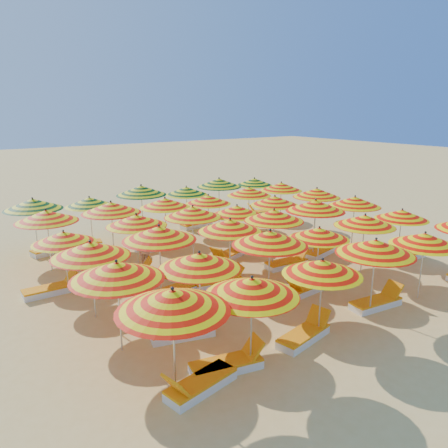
{
  "coord_description": "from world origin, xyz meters",
  "views": [
    {
      "loc": [
        -9.37,
        -12.97,
        5.95
      ],
      "look_at": [
        0.0,
        0.5,
        1.6
      ],
      "focal_mm": 35.0,
      "sensor_mm": 36.0,
      "label": 1
    }
  ],
  "objects_px": {
    "umbrella_1": "(252,287)",
    "lounger_0": "(199,385)",
    "umbrella_30": "(33,204)",
    "umbrella_21": "(237,210)",
    "lounger_5": "(184,331)",
    "umbrella_12": "(90,250)",
    "lounger_2": "(304,335)",
    "umbrella_18": "(64,237)",
    "lounger_1": "(228,364)",
    "lounger_13": "(129,275)",
    "umbrella_22": "(275,201)",
    "umbrella_33": "(186,191)",
    "umbrella_9": "(319,233)",
    "umbrella_10": "(365,221)",
    "umbrella_4": "(425,239)",
    "umbrella_28": "(249,191)",
    "umbrella_31": "(90,202)",
    "lounger_11": "(321,251)",
    "lounger_21": "(262,212)",
    "umbrella_8": "(270,238)",
    "lounger_16": "(156,246)",
    "umbrella_15": "(274,215)",
    "lounger_8": "(178,289)",
    "umbrella_35": "(254,182)",
    "umbrella_24": "(46,216)",
    "lounger_14": "(227,256)",
    "umbrella_26": "(165,203)",
    "lounger_12": "(52,289)",
    "umbrella_19": "(136,220)",
    "umbrella_27": "(208,199)",
    "lounger_9": "(220,282)",
    "lounger_17": "(240,230)",
    "lounger_20": "(196,224)",
    "umbrella_20": "(193,212)",
    "lounger_18": "(53,249)",
    "umbrella_7": "(199,261)",
    "lounger_15": "(99,259)",
    "umbrella_6": "(117,271)",
    "lounger_10": "(287,263)",
    "umbrella_0": "(173,301)",
    "umbrella_14": "(230,226)",
    "beachgoer_b": "(145,251)",
    "lounger_19": "(81,245)",
    "umbrella_2": "(322,267)",
    "umbrella_32": "(141,190)",
    "lounger_7": "(406,255)",
    "umbrella_34": "(219,183)",
    "umbrella_11": "(402,215)",
    "umbrella_25": "(111,208)"
  },
  "relations": [
    {
      "from": "umbrella_2",
      "to": "umbrella_21",
      "type": "bearing_deg",
      "value": 72.23
    },
    {
      "from": "umbrella_11",
      "to": "umbrella_35",
      "type": "xyz_separation_m",
      "value": [
        0.09,
        9.36,
        0.03
      ]
    },
    {
      "from": "lounger_11",
      "to": "lounger_21",
      "type": "height_order",
      "value": "same"
    },
    {
      "from": "umbrella_26",
      "to": "lounger_12",
      "type": "distance_m",
      "value": 6.18
    },
    {
      "from": "umbrella_35",
      "to": "lounger_2",
      "type": "distance_m",
      "value": 14.07
    },
    {
      "from": "umbrella_6",
      "to": "lounger_10",
      "type": "relative_size",
      "value": 1.56
    },
    {
      "from": "lounger_13",
      "to": "umbrella_30",
      "type": "bearing_deg",
      "value": 130.09
    },
    {
      "from": "umbrella_27",
      "to": "lounger_9",
      "type": "height_order",
      "value": "umbrella_27"
    },
    {
      "from": "umbrella_21",
      "to": "lounger_5",
      "type": "bearing_deg",
      "value": -138.23
    },
    {
      "from": "umbrella_12",
      "to": "umbrella_26",
      "type": "xyz_separation_m",
      "value": [
        4.81,
        4.75,
        -0.07
      ]
    },
    {
      "from": "umbrella_24",
      "to": "lounger_14",
      "type": "height_order",
      "value": "umbrella_24"
    },
    {
      "from": "umbrella_18",
      "to": "lounger_1",
      "type": "height_order",
      "value": "umbrella_18"
    },
    {
      "from": "lounger_0",
      "to": "lounger_9",
      "type": "distance_m",
      "value": 5.81
    },
    {
      "from": "umbrella_28",
      "to": "umbrella_31",
      "type": "xyz_separation_m",
      "value": [
        -7.15,
        2.26,
        -0.05
      ]
    },
    {
      "from": "umbrella_2",
      "to": "lounger_5",
      "type": "bearing_deg",
      "value": 146.54
    },
    {
      "from": "umbrella_24",
      "to": "umbrella_8",
      "type": "bearing_deg",
      "value": -55.12
    },
    {
      "from": "lounger_13",
      "to": "lounger_12",
      "type": "bearing_deg",
      "value": -168.9
    },
    {
      "from": "umbrella_4",
      "to": "umbrella_12",
      "type": "distance_m",
      "value": 10.16
    },
    {
      "from": "lounger_15",
      "to": "umbrella_12",
      "type": "bearing_deg",
      "value": 54.63
    },
    {
      "from": "umbrella_32",
      "to": "lounger_17",
      "type": "distance_m",
      "value": 5.16
    },
    {
      "from": "lounger_8",
      "to": "lounger_12",
      "type": "height_order",
      "value": "same"
    },
    {
      "from": "umbrella_4",
      "to": "lounger_19",
      "type": "relative_size",
      "value": 1.25
    },
    {
      "from": "umbrella_34",
      "to": "umbrella_0",
      "type": "bearing_deg",
      "value": -127.85
    },
    {
      "from": "lounger_10",
      "to": "lounger_16",
      "type": "bearing_deg",
      "value": 127.79
    },
    {
      "from": "lounger_17",
      "to": "lounger_20",
      "type": "distance_m",
      "value": 2.48
    },
    {
      "from": "umbrella_0",
      "to": "lounger_7",
      "type": "height_order",
      "value": "umbrella_0"
    },
    {
      "from": "umbrella_24",
      "to": "lounger_5",
      "type": "bearing_deg",
      "value": -77.06
    },
    {
      "from": "umbrella_7",
      "to": "lounger_15",
      "type": "height_order",
      "value": "umbrella_7"
    },
    {
      "from": "umbrella_19",
      "to": "umbrella_31",
      "type": "xyz_separation_m",
      "value": [
        -0.22,
        4.53,
        -0.08
      ]
    },
    {
      "from": "umbrella_1",
      "to": "lounger_0",
      "type": "height_order",
      "value": "umbrella_1"
    },
    {
      "from": "lounger_14",
      "to": "beachgoer_b",
      "type": "xyz_separation_m",
      "value": [
        -3.17,
        0.91,
        0.54
      ]
    },
    {
      "from": "umbrella_20",
      "to": "lounger_10",
      "type": "distance_m",
      "value": 4.16
    },
    {
      "from": "umbrella_30",
      "to": "lounger_0",
      "type": "relative_size",
      "value": 1.51
    },
    {
      "from": "umbrella_0",
      "to": "umbrella_14",
      "type": "distance_m",
      "value": 6.45
    },
    {
      "from": "umbrella_8",
      "to": "lounger_16",
      "type": "relative_size",
      "value": 1.73
    },
    {
      "from": "umbrella_32",
      "to": "umbrella_35",
      "type": "bearing_deg",
      "value": 0.74
    },
    {
      "from": "lounger_2",
      "to": "lounger_10",
      "type": "height_order",
      "value": "same"
    },
    {
      "from": "umbrella_15",
      "to": "lounger_8",
      "type": "xyz_separation_m",
      "value": [
        -4.13,
        -0.02,
        -1.94
      ]
    },
    {
      "from": "lounger_8",
      "to": "lounger_20",
      "type": "relative_size",
      "value": 1.01
    },
    {
      "from": "umbrella_35",
      "to": "lounger_13",
      "type": "height_order",
      "value": "umbrella_35"
    },
    {
      "from": "umbrella_32",
      "to": "umbrella_6",
      "type": "bearing_deg",
      "value": -117.57
    },
    {
      "from": "umbrella_25",
      "to": "umbrella_27",
      "type": "relative_size",
      "value": 1.31
    },
    {
      "from": "umbrella_33",
      "to": "lounger_17",
      "type": "bearing_deg",
      "value": -49.87
    },
    {
      "from": "umbrella_20",
      "to": "lounger_18",
      "type": "distance_m",
      "value": 6.5
    },
    {
      "from": "umbrella_22",
      "to": "umbrella_33",
      "type": "height_order",
      "value": "umbrella_22"
    },
    {
      "from": "umbrella_9",
      "to": "umbrella_10",
      "type": "bearing_deg",
      "value": -3.09
    },
    {
      "from": "umbrella_19",
      "to": "lounger_0",
      "type": "height_order",
      "value": "umbrella_19"
    },
    {
      "from": "umbrella_4",
      "to": "umbrella_35",
      "type": "xyz_separation_m",
      "value": [
        2.68,
        11.87,
        -0.02
      ]
    },
    {
      "from": "lounger_11",
      "to": "lounger_14",
      "type": "distance_m",
      "value": 3.98
    },
    {
      "from": "umbrella_12",
      "to": "lounger_2",
      "type": "relative_size",
      "value": 1.34
    }
  ]
}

